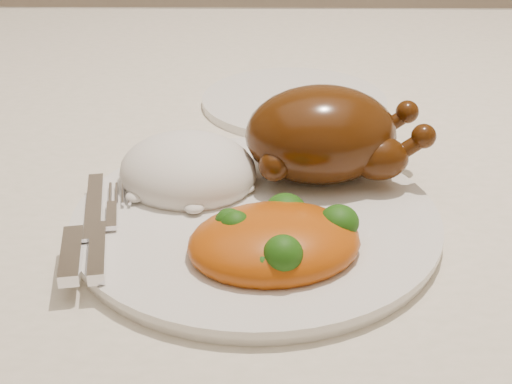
{
  "coord_description": "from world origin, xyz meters",
  "views": [
    {
      "loc": [
        0.1,
        -0.68,
        1.07
      ],
      "look_at": [
        0.1,
        -0.19,
        0.8
      ],
      "focal_mm": 50.0,
      "sensor_mm": 36.0,
      "label": 1
    }
  ],
  "objects_px": {
    "dining_table": "(170,216)",
    "roast_chicken": "(325,135)",
    "dinner_plate": "(256,221)",
    "side_plate": "(294,101)"
  },
  "relations": [
    {
      "from": "side_plate",
      "to": "dinner_plate",
      "type": "bearing_deg",
      "value": -98.6
    },
    {
      "from": "dining_table",
      "to": "side_plate",
      "type": "bearing_deg",
      "value": 28.17
    },
    {
      "from": "dinner_plate",
      "to": "side_plate",
      "type": "distance_m",
      "value": 0.27
    },
    {
      "from": "dining_table",
      "to": "dinner_plate",
      "type": "bearing_deg",
      "value": -62.92
    },
    {
      "from": "dining_table",
      "to": "dinner_plate",
      "type": "relative_size",
      "value": 5.54
    },
    {
      "from": "dinner_plate",
      "to": "roast_chicken",
      "type": "relative_size",
      "value": 1.78
    },
    {
      "from": "dinner_plate",
      "to": "roast_chicken",
      "type": "height_order",
      "value": "roast_chicken"
    },
    {
      "from": "dining_table",
      "to": "roast_chicken",
      "type": "xyz_separation_m",
      "value": [
        0.16,
        -0.12,
        0.15
      ]
    },
    {
      "from": "side_plate",
      "to": "roast_chicken",
      "type": "distance_m",
      "value": 0.2
    },
    {
      "from": "dining_table",
      "to": "dinner_plate",
      "type": "distance_m",
      "value": 0.24
    }
  ]
}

